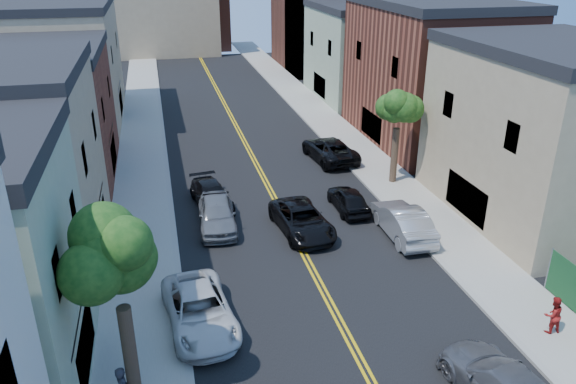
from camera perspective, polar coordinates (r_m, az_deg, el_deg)
sidewalk_left at (r=42.64m, az=-14.96°, el=4.14°), size 3.20×100.00×0.15m
sidewalk_right at (r=44.93m, az=5.63°, el=5.84°), size 3.20×100.00×0.15m
curb_left at (r=42.61m, az=-12.61°, el=4.36°), size 0.30×100.00×0.15m
curb_right at (r=44.40m, az=3.48°, el=5.69°), size 0.30×100.00×0.15m
bldg_left_brick at (r=38.41m, az=-24.75°, el=6.76°), size 9.00×12.00×8.00m
bldg_left_tan_far at (r=51.71m, az=-22.37°, el=11.94°), size 9.00×16.00×9.50m
bldg_right_tan at (r=33.05m, az=25.29°, el=5.07°), size 9.00×12.00×9.00m
bldg_right_brick at (r=44.28m, az=14.39°, el=11.55°), size 9.00×14.00×10.00m
bldg_right_palegrn at (r=56.95m, az=7.79°, el=13.89°), size 9.00×12.00×8.50m
church at (r=71.41m, az=5.28°, el=18.40°), size 16.20×14.20×22.60m
backdrop_left at (r=82.73m, az=-12.49°, el=17.83°), size 14.00×8.00×12.00m
backdrop_center at (r=87.01m, az=-9.78°, el=17.64°), size 10.00×8.00×10.00m
tree_left_mid at (r=16.14m, az=-17.58°, el=-4.11°), size 5.20×5.20×9.29m
tree_right_far at (r=34.48m, az=11.45°, el=9.78°), size 4.40×4.40×8.03m
white_pickup at (r=22.58m, az=-9.11°, el=-11.98°), size 3.01×5.58×1.49m
grey_car_left at (r=29.85m, az=-7.33°, el=-2.26°), size 2.20×4.92×1.64m
black_car_left at (r=32.51m, az=-7.92°, el=-0.34°), size 2.48×4.81×1.33m
black_car_right at (r=31.85m, az=6.27°, el=-0.75°), size 1.61×4.01×1.36m
silver_car_right at (r=29.41m, az=11.74°, el=-2.97°), size 1.85×5.11×1.68m
dark_car_right_far at (r=39.44m, az=4.31°, el=4.40°), size 3.18×5.91×1.58m
black_suv_lane at (r=29.20m, az=1.45°, el=-2.91°), size 2.88×5.38×1.44m
pedestrian_right at (r=24.04m, az=25.68°, el=-11.36°), size 0.78×0.62×1.56m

